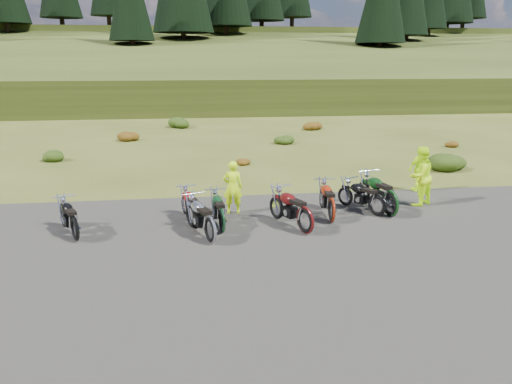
{
  "coord_description": "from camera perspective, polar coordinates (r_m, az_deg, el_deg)",
  "views": [
    {
      "loc": [
        -2.66,
        -12.63,
        4.68
      ],
      "look_at": [
        -0.84,
        1.06,
        0.94
      ],
      "focal_mm": 35.0,
      "sensor_mm": 36.0,
      "label": 1
    }
  ],
  "objects": [
    {
      "name": "person_middle",
      "position": [
        15.21,
        -2.68,
        0.44
      ],
      "size": [
        0.61,
        0.4,
        1.64
      ],
      "primitive_type": "imported",
      "rotation": [
        0.0,
        0.0,
        3.12
      ],
      "color": "#C1F30C",
      "rests_on": "ground"
    },
    {
      "name": "shrub_1",
      "position": [
        25.16,
        -22.36,
        3.99
      ],
      "size": [
        1.03,
        1.03,
        0.61
      ],
      "primitive_type": "ellipsoid",
      "color": "#21380E",
      "rests_on": "ground"
    },
    {
      "name": "person_right_a",
      "position": [
        16.89,
        18.23,
        1.63
      ],
      "size": [
        1.16,
        1.08,
        1.91
      ],
      "primitive_type": "imported",
      "rotation": [
        0.0,
        0.0,
        3.64
      ],
      "color": "#C1F30C",
      "rests_on": "ground"
    },
    {
      "name": "motorcycle_2",
      "position": [
        13.8,
        -3.88,
        -4.71
      ],
      "size": [
        0.82,
        1.95,
        0.99
      ],
      "primitive_type": null,
      "rotation": [
        0.0,
        0.0,
        1.67
      ],
      "color": "#0E3217",
      "rests_on": "ground"
    },
    {
      "name": "hill_plateau",
      "position": [
        122.75,
        -6.52,
        12.86
      ],
      "size": [
        300.0,
        90.0,
        9.17
      ],
      "primitive_type": "cube",
      "color": "#2E3913",
      "rests_on": "ground"
    },
    {
      "name": "ground",
      "position": [
        13.73,
        4.06,
        -4.82
      ],
      "size": [
        300.0,
        300.0,
        0.0
      ],
      "primitive_type": "plane",
      "color": "#414B19",
      "rests_on": "ground"
    },
    {
      "name": "motorcycle_7",
      "position": [
        15.63,
        15.01,
        -2.8
      ],
      "size": [
        1.2,
        2.38,
        1.19
      ],
      "primitive_type": null,
      "rotation": [
        0.0,
        0.0,
        1.77
      ],
      "color": "#0E3411",
      "rests_on": "ground"
    },
    {
      "name": "motorcycle_6",
      "position": [
        14.79,
        8.59,
        -3.47
      ],
      "size": [
        0.8,
        2.06,
        1.06
      ],
      "primitive_type": null,
      "rotation": [
        0.0,
        0.0,
        1.51
      ],
      "color": "maroon",
      "rests_on": "ground"
    },
    {
      "name": "shrub_7",
      "position": [
        22.96,
        21.11,
        3.54
      ],
      "size": [
        1.56,
        1.56,
        0.92
      ],
      "primitive_type": "ellipsoid",
      "color": "#21380E",
      "rests_on": "ground"
    },
    {
      "name": "motorcycle_0",
      "position": [
        13.98,
        -19.84,
        -5.35
      ],
      "size": [
        1.39,
        1.99,
        1.0
      ],
      "primitive_type": null,
      "rotation": [
        0.0,
        0.0,
        2.01
      ],
      "color": "black",
      "rests_on": "ground"
    },
    {
      "name": "shrub_8",
      "position": [
        28.96,
        21.2,
        5.28
      ],
      "size": [
        0.77,
        0.77,
        0.45
      ],
      "primitive_type": "ellipsoid",
      "color": "#6B310D",
      "rests_on": "ground"
    },
    {
      "name": "shrub_2",
      "position": [
        29.75,
        -14.44,
        6.37
      ],
      "size": [
        1.3,
        1.3,
        0.77
      ],
      "primitive_type": "ellipsoid",
      "color": "#6B310D",
      "rests_on": "ground"
    },
    {
      "name": "shrub_5",
      "position": [
        27.96,
        3.15,
        6.12
      ],
      "size": [
        1.03,
        1.03,
        0.61
      ],
      "primitive_type": "ellipsoid",
      "color": "#21380E",
      "rests_on": "ground"
    },
    {
      "name": "gravel_pad",
      "position": [
        11.91,
        6.0,
        -8.06
      ],
      "size": [
        20.0,
        12.0,
        0.04
      ],
      "primitive_type": "cube",
      "color": "black",
      "rests_on": "ground"
    },
    {
      "name": "motorcycle_5",
      "position": [
        15.6,
        13.6,
        -2.75
      ],
      "size": [
        1.52,
        2.0,
        1.02
      ],
      "primitive_type": null,
      "rotation": [
        0.0,
        0.0,
        2.09
      ],
      "color": "black",
      "rests_on": "ground"
    },
    {
      "name": "person_right_b",
      "position": [
        18.73,
        18.24,
        2.44
      ],
      "size": [
        1.01,
        0.61,
        1.61
      ],
      "primitive_type": "imported",
      "rotation": [
        0.0,
        0.0,
        3.38
      ],
      "color": "#C1F30C",
      "rests_on": "ground"
    },
    {
      "name": "shrub_3",
      "position": [
        34.79,
        -8.69,
        8.01
      ],
      "size": [
        1.56,
        1.56,
        0.92
      ],
      "primitive_type": "ellipsoid",
      "color": "#21380E",
      "rests_on": "ground"
    },
    {
      "name": "motorcycle_4",
      "position": [
        13.73,
        5.6,
        -4.85
      ],
      "size": [
        1.5,
        2.25,
        1.12
      ],
      "primitive_type": null,
      "rotation": [
        0.0,
        0.0,
        1.97
      ],
      "color": "#4C0C0D",
      "rests_on": "ground"
    },
    {
      "name": "hill_slope",
      "position": [
        62.86,
        -5.25,
        10.81
      ],
      "size": [
        300.0,
        45.97,
        9.37
      ],
      "primitive_type": null,
      "rotation": [
        0.14,
        0.0,
        0.0
      ],
      "color": "#2E3913",
      "rests_on": "ground"
    },
    {
      "name": "motorcycle_3",
      "position": [
        13.05,
        -5.22,
        -5.92
      ],
      "size": [
        1.36,
        2.18,
        1.09
      ],
      "primitive_type": null,
      "rotation": [
        0.0,
        0.0,
        1.92
      ],
      "color": "#A0A0A5",
      "rests_on": "ground"
    },
    {
      "name": "motorcycle_1",
      "position": [
        14.26,
        -6.79,
        -4.12
      ],
      "size": [
        1.1,
        2.0,
        1.0
      ],
      "primitive_type": null,
      "rotation": [
        0.0,
        0.0,
        1.83
      ],
      "color": "#9A0B0F",
      "rests_on": "ground"
    },
    {
      "name": "shrub_4",
      "position": [
        22.39,
        -1.66,
        3.67
      ],
      "size": [
        0.77,
        0.77,
        0.45
      ],
      "primitive_type": "ellipsoid",
      "color": "#6B310D",
      "rests_on": "ground"
    },
    {
      "name": "shrub_6",
      "position": [
        33.69,
        6.36,
        7.72
      ],
      "size": [
        1.3,
        1.3,
        0.77
      ],
      "primitive_type": "ellipsoid",
      "color": "#6B310D",
      "rests_on": "ground"
    }
  ]
}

